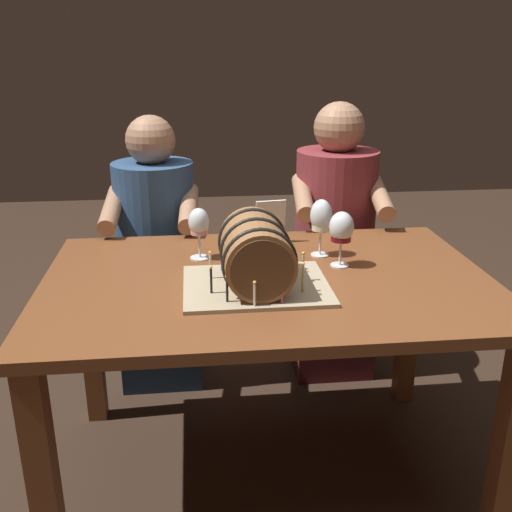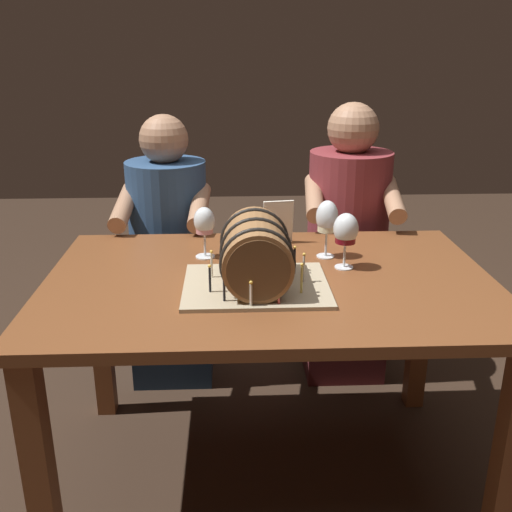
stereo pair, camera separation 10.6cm
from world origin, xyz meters
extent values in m
plane|color=#332319|center=(0.00, 0.00, 0.00)|extent=(8.00, 8.00, 0.00)
cube|color=brown|center=(0.00, 0.00, 0.72)|extent=(1.39, 0.92, 0.03)
cube|color=brown|center=(-0.64, -0.40, 0.35)|extent=(0.07, 0.07, 0.71)
cube|color=brown|center=(0.64, -0.40, 0.35)|extent=(0.07, 0.07, 0.71)
cube|color=brown|center=(-0.64, 0.40, 0.35)|extent=(0.07, 0.07, 0.71)
cube|color=brown|center=(0.64, 0.40, 0.35)|extent=(0.07, 0.07, 0.71)
cube|color=tan|center=(-0.05, -0.08, 0.75)|extent=(0.43, 0.35, 0.01)
cylinder|color=olive|center=(-0.05, -0.08, 0.85)|extent=(0.20, 0.30, 0.20)
cylinder|color=brown|center=(-0.05, -0.23, 0.85)|extent=(0.17, 0.00, 0.17)
cylinder|color=brown|center=(-0.05, 0.07, 0.85)|extent=(0.17, 0.00, 0.17)
torus|color=black|center=(-0.05, -0.18, 0.85)|extent=(0.21, 0.01, 0.21)
torus|color=black|center=(-0.05, -0.08, 0.85)|extent=(0.21, 0.01, 0.21)
torus|color=black|center=(-0.05, 0.02, 0.85)|extent=(0.21, 0.01, 0.21)
cylinder|color=silver|center=(0.10, -0.07, 0.79)|extent=(0.01, 0.01, 0.08)
sphere|color=#F9C64C|center=(0.10, -0.07, 0.84)|extent=(0.01, 0.01, 0.01)
cylinder|color=black|center=(0.08, 0.00, 0.79)|extent=(0.01, 0.01, 0.08)
sphere|color=#F9C64C|center=(0.08, 0.00, 0.84)|extent=(0.01, 0.01, 0.01)
cylinder|color=silver|center=(0.01, 0.07, 0.79)|extent=(0.01, 0.01, 0.06)
sphere|color=#F9C64C|center=(0.01, 0.07, 0.82)|extent=(0.01, 0.01, 0.01)
cylinder|color=silver|center=(-0.06, 0.08, 0.79)|extent=(0.01, 0.01, 0.07)
sphere|color=#F9C64C|center=(-0.06, 0.08, 0.83)|extent=(0.01, 0.01, 0.01)
cylinder|color=black|center=(-0.14, 0.04, 0.79)|extent=(0.01, 0.01, 0.08)
sphere|color=#F9C64C|center=(-0.14, 0.04, 0.84)|extent=(0.01, 0.01, 0.01)
cylinder|color=silver|center=(-0.18, -0.02, 0.79)|extent=(0.01, 0.01, 0.08)
sphere|color=#F9C64C|center=(-0.18, -0.02, 0.84)|extent=(0.01, 0.01, 0.01)
cylinder|color=black|center=(-0.18, -0.13, 0.79)|extent=(0.01, 0.01, 0.07)
sphere|color=#F9C64C|center=(-0.18, -0.13, 0.83)|extent=(0.01, 0.01, 0.01)
cylinder|color=black|center=(-0.14, -0.20, 0.79)|extent=(0.01, 0.01, 0.07)
sphere|color=#F9C64C|center=(-0.14, -0.20, 0.83)|extent=(0.01, 0.01, 0.01)
cylinder|color=silver|center=(-0.07, -0.24, 0.78)|extent=(0.01, 0.01, 0.06)
sphere|color=#F9C64C|center=(-0.07, -0.24, 0.82)|extent=(0.01, 0.01, 0.01)
cylinder|color=#D64C47|center=(0.01, -0.22, 0.79)|extent=(0.01, 0.01, 0.08)
sphere|color=#F9C64C|center=(0.01, -0.22, 0.84)|extent=(0.01, 0.01, 0.01)
cylinder|color=#EAD666|center=(0.08, -0.15, 0.79)|extent=(0.01, 0.01, 0.08)
sphere|color=#F9C64C|center=(0.08, -0.15, 0.84)|extent=(0.01, 0.01, 0.01)
cylinder|color=white|center=(0.25, 0.07, 0.74)|extent=(0.06, 0.06, 0.00)
cylinder|color=white|center=(0.25, 0.07, 0.78)|extent=(0.01, 0.01, 0.08)
ellipsoid|color=white|center=(0.25, 0.07, 0.87)|extent=(0.08, 0.08, 0.10)
cylinder|color=maroon|center=(0.25, 0.07, 0.85)|extent=(0.07, 0.07, 0.04)
cylinder|color=white|center=(-0.21, 0.20, 0.74)|extent=(0.07, 0.07, 0.00)
cylinder|color=white|center=(-0.21, 0.20, 0.78)|extent=(0.01, 0.01, 0.08)
ellipsoid|color=white|center=(-0.21, 0.20, 0.87)|extent=(0.07, 0.07, 0.09)
cylinder|color=pink|center=(-0.21, 0.20, 0.84)|extent=(0.06, 0.06, 0.02)
cylinder|color=white|center=(0.20, 0.18, 0.74)|extent=(0.06, 0.06, 0.00)
cylinder|color=white|center=(0.20, 0.18, 0.79)|extent=(0.01, 0.01, 0.08)
ellipsoid|color=white|center=(0.20, 0.18, 0.88)|extent=(0.07, 0.07, 0.11)
cylinder|color=beige|center=(0.20, 0.18, 0.86)|extent=(0.06, 0.06, 0.05)
cube|color=silver|center=(0.05, 0.34, 0.82)|extent=(0.11, 0.04, 0.16)
cube|color=#1B2D46|center=(-0.38, 0.70, 0.23)|extent=(0.34, 0.32, 0.45)
cylinder|color=#2D4C75|center=(-0.38, 0.70, 0.71)|extent=(0.35, 0.35, 0.53)
sphere|color=#A87A5B|center=(-0.38, 0.70, 1.07)|extent=(0.20, 0.20, 0.20)
cylinder|color=#A87A5B|center=(-0.24, 0.56, 0.82)|extent=(0.08, 0.31, 0.14)
cylinder|color=#A87A5B|center=(-0.54, 0.57, 0.82)|extent=(0.08, 0.31, 0.14)
cube|color=#4C1B1E|center=(0.38, 0.70, 0.23)|extent=(0.34, 0.32, 0.45)
cylinder|color=maroon|center=(0.38, 0.70, 0.73)|extent=(0.37, 0.37, 0.56)
sphere|color=#A87A5B|center=(0.38, 0.70, 1.10)|extent=(0.21, 0.21, 0.21)
cylinder|color=#A87A5B|center=(0.52, 0.55, 0.85)|extent=(0.10, 0.31, 0.14)
cylinder|color=#A87A5B|center=(0.22, 0.58, 0.85)|extent=(0.10, 0.31, 0.14)
camera|label=1|loc=(-0.22, -1.69, 1.43)|focal=41.35mm
camera|label=2|loc=(-0.12, -1.70, 1.43)|focal=41.35mm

